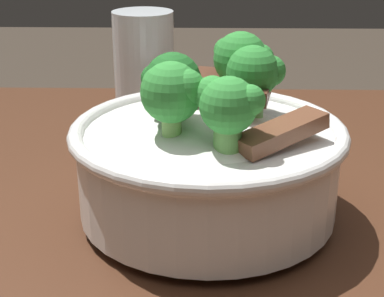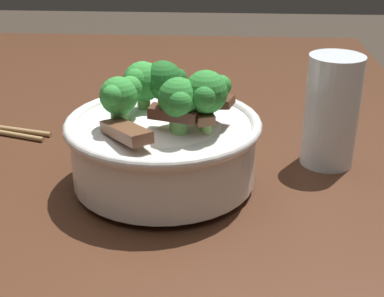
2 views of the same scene
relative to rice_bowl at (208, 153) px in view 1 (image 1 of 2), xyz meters
The scene contains 2 objects.
rice_bowl is the anchor object (origin of this frame).
drinking_glass 0.20m from the rice_bowl, 109.67° to the left, with size 0.06×0.06×0.13m.
Camera 1 is at (0.02, -0.31, 1.01)m, focal length 55.52 mm.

